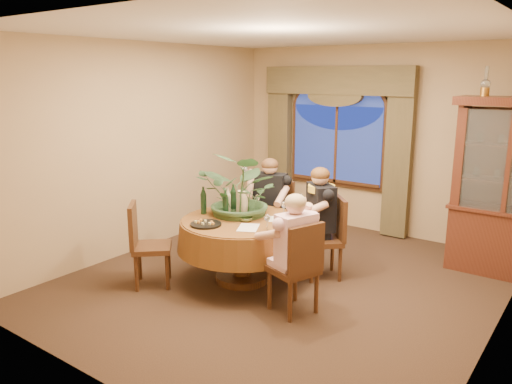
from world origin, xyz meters
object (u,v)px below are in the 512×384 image
Objects in this scene: chair_back at (274,219)px; person_back at (270,206)px; person_pink at (296,255)px; oil_lamp_left at (486,81)px; chair_back_right at (323,238)px; wine_bottle_1 at (203,200)px; china_cabinet at (508,189)px; stoneware_vase at (242,203)px; chair_front_left at (152,245)px; wine_bottle_3 at (233,198)px; wine_bottle_0 at (226,204)px; centerpiece_plant at (243,161)px; olive_bowl at (246,219)px; chair_right at (293,267)px; dining_table at (242,250)px; wine_bottle_2 at (228,201)px; person_scarf at (320,221)px.

person_back is (-0.04, -0.03, 0.18)m from chair_back.
chair_back is 0.77× the size of person_pink.
chair_back is at bearing -155.62° from oil_lamp_left.
wine_bottle_1 is (-1.22, -0.73, 0.44)m from chair_back_right.
china_cabinet is 3.13m from stoneware_vase.
chair_back is at bearing -158.71° from china_cabinet.
person_back is (0.50, 1.64, 0.18)m from chair_front_left.
chair_back is 0.19m from person_back.
stoneware_vase is at bearing 78.73° from chair_back_right.
chair_front_left is 1.12m from wine_bottle_3.
person_pink reaches higher than wine_bottle_0.
centerpiece_plant is 0.53m from wine_bottle_3.
chair_back_right is 1.18m from wine_bottle_3.
olive_bowl is at bearing 85.43° from chair_front_left.
wine_bottle_3 is (-1.20, 0.55, 0.44)m from chair_right.
chair_right is 1.70m from chair_back.
wine_bottle_2 is at bearing 168.69° from dining_table.
chair_back_right is at bearing 178.49° from person_scarf.
person_pink is (-1.48, -2.34, -0.44)m from china_cabinet.
chair_right is 1.19m from wine_bottle_0.
person_scarf is 0.96m from stoneware_vase.
person_pink reaches higher than dining_table.
china_cabinet is 2.25m from chair_back_right.
wine_bottle_1 is at bearing -149.98° from stoneware_vase.
centerpiece_plant is 3.48× the size of wine_bottle_2.
china_cabinet reaches higher than olive_bowl.
wine_bottle_3 is (-0.05, -0.72, 0.26)m from person_back.
chair_front_left is (-0.55, -1.68, 0.00)m from chair_back.
oil_lamp_left is at bearing -5.51° from person_pink.
china_cabinet is 2.80m from person_pink.
wine_bottle_3 is at bearing 70.66° from chair_back.
chair_front_left is at bearing -127.20° from stoneware_vase.
oil_lamp_left is 3.57m from wine_bottle_1.
wine_bottle_2 is (-0.14, -0.12, -0.48)m from centerpiece_plant.
centerpiece_plant is (-0.11, 0.17, 1.02)m from dining_table.
person_back is 0.99× the size of person_scarf.
china_cabinet is 6.44× the size of wine_bottle_1.
chair_front_left is at bearing -137.27° from dining_table.
oil_lamp_left is (2.05, 2.00, 1.92)m from dining_table.
stoneware_vase is at bearing 100.08° from chair_front_left.
person_back is at bearing 90.53° from wine_bottle_2.
person_scarf is (-0.08, 0.07, 0.18)m from chair_back_right.
oil_lamp_left is 0.26× the size of person_back.
wine_bottle_3 is (0.45, 0.93, 0.44)m from chair_front_left.
china_cabinet is 6.44× the size of wine_bottle_2.
stoneware_vase is at bearing 84.73° from person_pink.
chair_back is at bearing -158.54° from person_back.
person_pink is 8.44× the size of olive_bowl.
dining_table is at bearing -140.36° from china_cabinet.
chair_right is at bearing -123.25° from china_cabinet.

